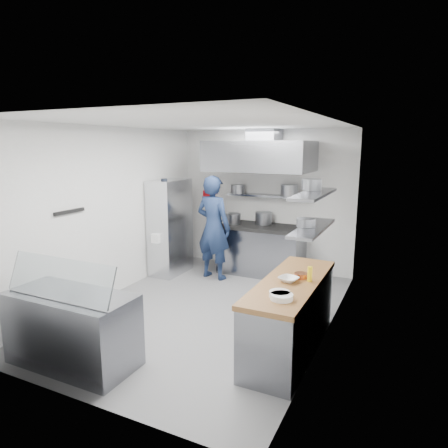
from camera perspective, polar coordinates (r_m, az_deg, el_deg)
The scene contains 35 objects.
floor at distance 6.29m, azimuth -2.43°, elevation -12.23°, with size 5.00×5.00×0.00m, color slate.
ceiling at distance 5.78m, azimuth -2.66°, elevation 14.19°, with size 5.00×5.00×0.00m, color silver.
wall_back at distance 8.13m, azimuth 5.82°, elevation 3.38°, with size 3.60×0.02×2.80m, color white.
wall_front at distance 3.91m, azimuth -20.18°, elevation -5.79°, with size 3.60×0.02×2.80m, color white.
wall_left at distance 6.90m, azimuth -15.85°, elevation 1.61°, with size 5.00×0.02×2.80m, color white.
wall_right at distance 5.28m, azimuth 14.95°, elevation -1.18°, with size 5.00×0.02×2.80m, color white.
gas_range at distance 7.92m, azimuth 5.38°, elevation -3.85°, with size 1.60×0.80×0.90m, color gray.
cooktop at distance 7.81m, azimuth 5.44°, elevation -0.44°, with size 1.57×0.78×0.06m, color black.
stock_pot_left at distance 7.96m, azimuth 1.27°, elevation 0.79°, with size 0.31×0.31×0.20m, color slate.
stock_pot_mid at distance 7.93m, azimuth 5.66°, elevation 0.84°, with size 0.33×0.33×0.24m, color slate.
over_range_shelf at distance 7.93m, azimuth 6.12°, elevation 4.05°, with size 1.60×0.30×0.04m, color gray.
shelf_pot_a at distance 8.10m, azimuth 1.97°, elevation 5.04°, with size 0.28×0.28×0.18m, color slate.
shelf_pot_b at distance 7.73m, azimuth 9.31°, elevation 4.75°, with size 0.33×0.33×0.22m, color slate.
extractor_hood at distance 7.49m, azimuth 5.16°, elevation 9.64°, with size 1.90×1.15×0.55m, color gray.
hood_duct at distance 7.70m, azimuth 5.82°, elevation 12.50°, with size 0.55×0.55×0.24m, color slate.
red_firebox at distance 8.58m, azimuth -2.21°, elevation 3.97°, with size 0.22×0.10×0.26m, color #B50E16.
chef at distance 7.49m, azimuth -1.52°, elevation -0.51°, with size 0.71×0.47×1.96m, color #172546.
wire_rack at distance 7.87m, azimuth -7.69°, elevation -0.43°, with size 0.50×0.90×1.85m, color silver.
rack_bin_a at distance 7.54m, azimuth -9.53°, elevation -1.97°, with size 0.15×0.19×0.17m, color white.
rack_bin_b at distance 7.92m, azimuth -7.23°, elevation 2.40°, with size 0.16×0.20×0.18m, color yellow.
rack_jar at distance 7.52m, azimuth -8.54°, elevation 5.75°, with size 0.12×0.12×0.18m, color black.
knife_strip at distance 6.22m, azimuth -21.22°, elevation 1.67°, with size 0.04×0.55×0.05m, color black.
prep_counter_base at distance 5.09m, azimuth 9.44°, elevation -13.03°, with size 0.62×2.00×0.84m, color gray.
prep_counter_top at distance 4.93m, azimuth 9.61°, elevation -8.25°, with size 0.65×2.04×0.06m, color brown.
plate_stack_a at distance 4.31m, azimuth 8.24°, elevation -10.25°, with size 0.24×0.24×0.06m, color white.
plate_stack_b at distance 4.38m, azimuth 7.95°, elevation -9.88°, with size 0.23×0.23×0.06m, color white.
copper_pan at distance 5.01m, azimuth 10.94°, elevation -7.24°, with size 0.16×0.16×0.06m, color #DB733D.
squeeze_bottle at distance 4.90m, azimuth 12.16°, elevation -7.00°, with size 0.06×0.06×0.18m, color yellow.
mixing_bowl at distance 4.86m, azimuth 9.21°, elevation -7.80°, with size 0.23×0.23×0.06m, color white.
wall_shelf_lower at distance 5.00m, azimuth 12.56°, elevation -0.57°, with size 0.30×1.30×0.04m, color gray.
wall_shelf_upper at distance 4.94m, azimuth 12.77°, elevation 4.21°, with size 0.30×1.30×0.04m, color gray.
shelf_pot_c at distance 4.97m, azimuth 11.63°, elevation 0.21°, with size 0.23×0.23×0.10m, color slate.
shelf_pot_d at distance 5.18m, azimuth 12.41°, elevation 5.54°, with size 0.25×0.25×0.14m, color slate.
display_case at distance 5.04m, azimuth -20.83°, elevation -13.84°, with size 1.50×0.70×0.85m, color gray.
display_glass at distance 4.74m, azimuth -22.42°, elevation -7.21°, with size 1.47×0.02×0.45m, color silver.
Camera 1 is at (2.73, -5.08, 2.50)m, focal length 32.00 mm.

